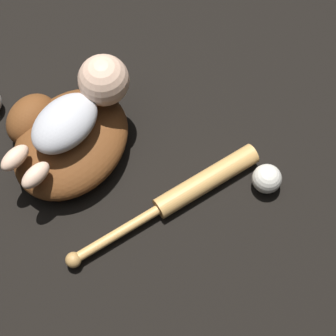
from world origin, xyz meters
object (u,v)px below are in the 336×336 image
(baby_figure, at_px, (81,105))
(baseball_bat, at_px, (188,192))
(baseball_glove, at_px, (65,139))
(baseball, at_px, (267,179))

(baby_figure, xyz_separation_m, baseball_bat, (-0.08, -0.27, -0.13))
(baseball_glove, distance_m, baseball, 0.48)
(baseball, bearing_deg, baseball_bat, 114.97)
(baby_figure, height_order, baseball_bat, baby_figure)
(baseball_bat, bearing_deg, baseball, -65.03)
(baby_figure, height_order, baseball, baby_figure)
(baby_figure, relative_size, baseball, 4.98)
(baby_figure, distance_m, baseball_bat, 0.31)
(baseball_bat, bearing_deg, baseball_glove, 83.25)
(baseball_glove, distance_m, baseball_bat, 0.32)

